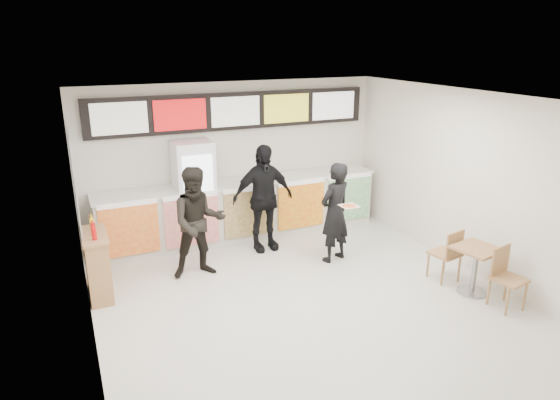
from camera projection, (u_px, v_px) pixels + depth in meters
floor at (316, 310)px, 7.27m from camera, size 7.00×7.00×0.00m
ceiling at (321, 102)px, 6.34m from camera, size 7.00×7.00×0.00m
wall_back at (235, 159)px, 9.85m from camera, size 6.00×0.00×6.00m
wall_left at (84, 249)px, 5.65m from camera, size 0.00×7.00×7.00m
wall_right at (484, 187)px, 7.96m from camera, size 0.00×7.00×7.00m
service_counter at (243, 209)px, 9.78m from camera, size 5.56×0.77×1.14m
menu_board at (235, 111)px, 9.48m from camera, size 5.50×0.14×0.70m
drinks_fridge at (195, 194)px, 9.30m from camera, size 0.70×0.67×2.00m
mirror_panel at (73, 175)px, 7.71m from camera, size 0.01×2.00×1.50m
customer_main at (335, 213)px, 8.65m from camera, size 0.75×0.61×1.78m
customer_left at (198, 223)px, 8.08m from camera, size 0.95×0.77×1.85m
customer_mid at (263, 198)px, 9.09m from camera, size 1.17×0.51×1.99m
pizza_slice at (349, 206)px, 8.17m from camera, size 0.36×0.36×0.02m
cafe_table at (476, 262)px, 7.60m from camera, size 0.71×1.59×0.90m
condiment_ledge at (97, 264)px, 7.53m from camera, size 0.37×0.90×1.20m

